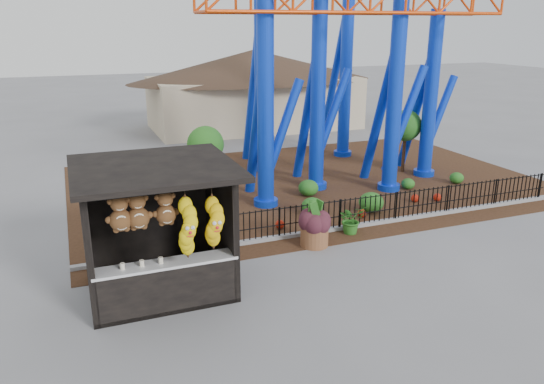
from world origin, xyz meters
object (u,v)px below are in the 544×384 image
object	(u,v)px
prize_booth	(159,234)
roller_coaster	(335,13)
potted_plant	(351,219)
terracotta_planter	(314,235)

from	to	relation	value
prize_booth	roller_coaster	xyz separation A→B (m)	(8.12, 7.32, 4.91)
prize_booth	potted_plant	distance (m)	6.33
prize_booth	roller_coaster	world-z (taller)	roller_coaster
prize_booth	roller_coaster	distance (m)	11.98
roller_coaster	terracotta_planter	bearing A→B (deg)	-120.66
terracotta_planter	potted_plant	bearing A→B (deg)	17.05
roller_coaster	potted_plant	distance (m)	8.46
prize_booth	potted_plant	bearing A→B (deg)	16.31
prize_booth	potted_plant	size ratio (longest dim) A/B	3.95
roller_coaster	terracotta_planter	world-z (taller)	roller_coaster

